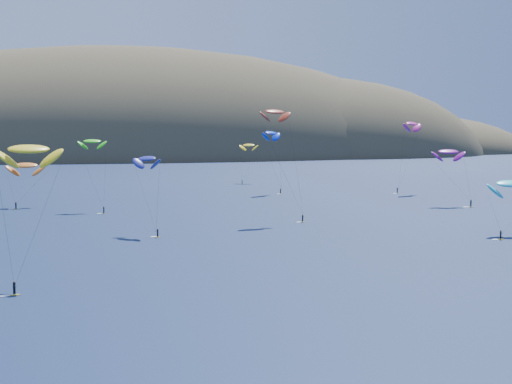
{
  "coord_description": "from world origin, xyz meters",
  "views": [
    {
      "loc": [
        -44.2,
        -59.47,
        21.49
      ],
      "look_at": [
        -4.78,
        80.0,
        9.0
      ],
      "focal_mm": 50.0,
      "sensor_mm": 36.0,
      "label": 1
    }
  ],
  "objects": [
    {
      "name": "kitesurfer_8",
      "position": [
        75.09,
        163.94,
        23.88
      ],
      "size": [
        12.24,
        8.56,
        26.58
      ],
      "rotation": [
        0.0,
        0.0,
        0.52
      ],
      "color": "gold",
      "rests_on": "ground"
    },
    {
      "name": "kitesurfer_9",
      "position": [
        6.33,
        102.88,
        25.94
      ],
      "size": [
        10.47,
        8.17,
        28.24
      ],
      "rotation": [
        0.0,
        0.0,
        0.26
      ],
      "color": "gold",
      "rests_on": "ground"
    },
    {
      "name": "kitesurfer_11",
      "position": [
        33.22,
        225.42,
        15.51
      ],
      "size": [
        9.88,
        12.35,
        17.69
      ],
      "rotation": [
        0.0,
        0.0,
        -0.57
      ],
      "color": "gold",
      "rests_on": "ground"
    },
    {
      "name": "kitesurfer_2",
      "position": [
        -47.75,
        46.76,
        18.86
      ],
      "size": [
        9.38,
        12.38,
        21.38
      ],
      "rotation": [
        0.0,
        0.0,
        0.14
      ],
      "color": "gold",
      "rests_on": "ground"
    },
    {
      "name": "kitesurfer_4",
      "position": [
        27.34,
        174.7,
        20.71
      ],
      "size": [
        9.79,
        9.05,
        23.3
      ],
      "rotation": [
        0.0,
        0.0,
        0.68
      ],
      "color": "gold",
      "rests_on": "ground"
    },
    {
      "name": "kitesurfer_1",
      "position": [
        -52.21,
        152.25,
        11.71
      ],
      "size": [
        10.41,
        9.85,
        14.57
      ],
      "rotation": [
        0.0,
        0.0,
        -0.05
      ],
      "color": "gold",
      "rests_on": "ground"
    },
    {
      "name": "island",
      "position": [
        39.4,
        562.36,
        -10.74
      ],
      "size": [
        730.0,
        300.0,
        210.0
      ],
      "color": "#3D3526",
      "rests_on": "ground"
    },
    {
      "name": "kitesurfer_5",
      "position": [
        47.23,
        68.55,
        10.46
      ],
      "size": [
        12.8,
        10.09,
        13.25
      ],
      "rotation": [
        0.0,
        0.0,
        -0.13
      ],
      "color": "gold",
      "rests_on": "ground"
    },
    {
      "name": "kitesurfer_6",
      "position": [
        65.53,
        123.79,
        15.42
      ],
      "size": [
        10.05,
        11.28,
        18.06
      ],
      "rotation": [
        0.0,
        0.0,
        -0.21
      ],
      "color": "gold",
      "rests_on": "ground"
    },
    {
      "name": "kitesurfer_10",
      "position": [
        -25.62,
        90.4,
        15.63
      ],
      "size": [
        7.13,
        12.0,
        17.71
      ],
      "rotation": [
        0.0,
        0.0,
        -0.91
      ],
      "color": "gold",
      "rests_on": "ground"
    },
    {
      "name": "kitesurfer_3",
      "position": [
        -34.37,
        138.59,
        18.6
      ],
      "size": [
        7.45,
        12.56,
        20.69
      ],
      "rotation": [
        0.0,
        0.0,
        -0.06
      ],
      "color": "gold",
      "rests_on": "ground"
    }
  ]
}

